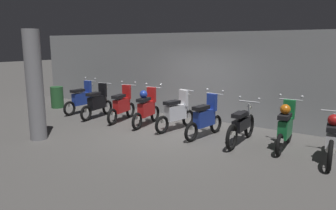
{
  "coord_description": "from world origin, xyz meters",
  "views": [
    {
      "loc": [
        4.96,
        -7.18,
        2.54
      ],
      "look_at": [
        -0.22,
        0.39,
        0.75
      ],
      "focal_mm": 33.6,
      "sensor_mm": 36.0,
      "label": 1
    }
  ],
  "objects_px": {
    "motorbike_slot_7": "(285,126)",
    "support_pillar": "(35,86)",
    "motorbike_slot_6": "(242,125)",
    "motorbike_slot_0": "(82,99)",
    "motorbike_slot_5": "(205,118)",
    "motorbike_slot_2": "(122,105)",
    "motorbike_slot_3": "(147,108)",
    "motorbike_slot_1": "(98,103)",
    "motorbike_slot_4": "(177,113)",
    "trash_bin": "(57,97)",
    "motorbike_slot_8": "(332,138)"
  },
  "relations": [
    {
      "from": "motorbike_slot_7",
      "to": "support_pillar",
      "type": "xyz_separation_m",
      "value": [
        -5.7,
        -2.94,
        0.89
      ]
    },
    {
      "from": "motorbike_slot_6",
      "to": "motorbike_slot_0",
      "type": "bearing_deg",
      "value": 178.56
    },
    {
      "from": "motorbike_slot_6",
      "to": "motorbike_slot_7",
      "type": "distance_m",
      "value": 1.06
    },
    {
      "from": "motorbike_slot_5",
      "to": "support_pillar",
      "type": "relative_size",
      "value": 0.58
    },
    {
      "from": "motorbike_slot_7",
      "to": "support_pillar",
      "type": "height_order",
      "value": "support_pillar"
    },
    {
      "from": "motorbike_slot_2",
      "to": "motorbike_slot_6",
      "type": "xyz_separation_m",
      "value": [
        4.2,
        -0.06,
        -0.04
      ]
    },
    {
      "from": "motorbike_slot_2",
      "to": "motorbike_slot_3",
      "type": "xyz_separation_m",
      "value": [
        1.05,
        -0.02,
        0.04
      ]
    },
    {
      "from": "motorbike_slot_6",
      "to": "motorbike_slot_7",
      "type": "bearing_deg",
      "value": 9.13
    },
    {
      "from": "motorbike_slot_1",
      "to": "motorbike_slot_4",
      "type": "distance_m",
      "value": 3.16
    },
    {
      "from": "motorbike_slot_0",
      "to": "motorbike_slot_6",
      "type": "distance_m",
      "value": 6.29
    },
    {
      "from": "motorbike_slot_0",
      "to": "trash_bin",
      "type": "bearing_deg",
      "value": 177.57
    },
    {
      "from": "motorbike_slot_0",
      "to": "motorbike_slot_3",
      "type": "bearing_deg",
      "value": -2.03
    },
    {
      "from": "motorbike_slot_7",
      "to": "support_pillar",
      "type": "distance_m",
      "value": 6.48
    },
    {
      "from": "motorbike_slot_2",
      "to": "motorbike_slot_4",
      "type": "xyz_separation_m",
      "value": [
        2.11,
        0.08,
        -0.0
      ]
    },
    {
      "from": "trash_bin",
      "to": "motorbike_slot_6",
      "type": "bearing_deg",
      "value": -1.64
    },
    {
      "from": "motorbike_slot_6",
      "to": "motorbike_slot_1",
      "type": "bearing_deg",
      "value": -179.39
    },
    {
      "from": "motorbike_slot_1",
      "to": "trash_bin",
      "type": "bearing_deg",
      "value": 173.9
    },
    {
      "from": "motorbike_slot_5",
      "to": "motorbike_slot_7",
      "type": "bearing_deg",
      "value": 5.41
    },
    {
      "from": "motorbike_slot_5",
      "to": "motorbike_slot_8",
      "type": "height_order",
      "value": "motorbike_slot_5"
    },
    {
      "from": "motorbike_slot_0",
      "to": "motorbike_slot_4",
      "type": "xyz_separation_m",
      "value": [
        4.2,
        -0.02,
        -0.0
      ]
    },
    {
      "from": "motorbike_slot_6",
      "to": "trash_bin",
      "type": "distance_m",
      "value": 7.88
    },
    {
      "from": "motorbike_slot_4",
      "to": "support_pillar",
      "type": "bearing_deg",
      "value": -131.46
    },
    {
      "from": "motorbike_slot_4",
      "to": "motorbike_slot_2",
      "type": "bearing_deg",
      "value": -177.92
    },
    {
      "from": "motorbike_slot_0",
      "to": "motorbike_slot_5",
      "type": "relative_size",
      "value": 1.0
    },
    {
      "from": "trash_bin",
      "to": "motorbike_slot_1",
      "type": "bearing_deg",
      "value": -6.1
    },
    {
      "from": "motorbike_slot_1",
      "to": "motorbike_slot_6",
      "type": "xyz_separation_m",
      "value": [
        5.24,
        0.06,
        -0.03
      ]
    },
    {
      "from": "motorbike_slot_4",
      "to": "trash_bin",
      "type": "bearing_deg",
      "value": 179.15
    },
    {
      "from": "motorbike_slot_3",
      "to": "motorbike_slot_8",
      "type": "distance_m",
      "value": 5.24
    },
    {
      "from": "motorbike_slot_7",
      "to": "trash_bin",
      "type": "bearing_deg",
      "value": 179.63
    },
    {
      "from": "trash_bin",
      "to": "motorbike_slot_2",
      "type": "bearing_deg",
      "value": -2.53
    },
    {
      "from": "motorbike_slot_6",
      "to": "motorbike_slot_2",
      "type": "bearing_deg",
      "value": 179.13
    },
    {
      "from": "motorbike_slot_0",
      "to": "trash_bin",
      "type": "height_order",
      "value": "motorbike_slot_0"
    },
    {
      "from": "motorbike_slot_6",
      "to": "motorbike_slot_7",
      "type": "height_order",
      "value": "motorbike_slot_7"
    },
    {
      "from": "motorbike_slot_1",
      "to": "motorbike_slot_7",
      "type": "distance_m",
      "value": 6.3
    },
    {
      "from": "motorbike_slot_0",
      "to": "motorbike_slot_4",
      "type": "distance_m",
      "value": 4.2
    },
    {
      "from": "motorbike_slot_1",
      "to": "motorbike_slot_3",
      "type": "xyz_separation_m",
      "value": [
        2.1,
        0.1,
        0.04
      ]
    },
    {
      "from": "motorbike_slot_6",
      "to": "motorbike_slot_8",
      "type": "xyz_separation_m",
      "value": [
        2.1,
        -0.09,
        0.03
      ]
    },
    {
      "from": "motorbike_slot_0",
      "to": "motorbike_slot_1",
      "type": "relative_size",
      "value": 1.0
    },
    {
      "from": "motorbike_slot_4",
      "to": "motorbike_slot_8",
      "type": "relative_size",
      "value": 0.86
    },
    {
      "from": "motorbike_slot_2",
      "to": "motorbike_slot_7",
      "type": "distance_m",
      "value": 5.25
    },
    {
      "from": "motorbike_slot_7",
      "to": "motorbike_slot_8",
      "type": "xyz_separation_m",
      "value": [
        1.05,
        -0.26,
        -0.04
      ]
    },
    {
      "from": "motorbike_slot_1",
      "to": "motorbike_slot_6",
      "type": "relative_size",
      "value": 0.86
    },
    {
      "from": "motorbike_slot_8",
      "to": "motorbike_slot_5",
      "type": "bearing_deg",
      "value": 178.95
    },
    {
      "from": "motorbike_slot_1",
      "to": "motorbike_slot_3",
      "type": "distance_m",
      "value": 2.1
    },
    {
      "from": "motorbike_slot_0",
      "to": "motorbike_slot_3",
      "type": "relative_size",
      "value": 1.0
    },
    {
      "from": "motorbike_slot_1",
      "to": "motorbike_slot_8",
      "type": "relative_size",
      "value": 0.86
    },
    {
      "from": "motorbike_slot_2",
      "to": "motorbike_slot_5",
      "type": "xyz_separation_m",
      "value": [
        3.16,
        -0.09,
        0.0
      ]
    },
    {
      "from": "motorbike_slot_0",
      "to": "motorbike_slot_1",
      "type": "xyz_separation_m",
      "value": [
        1.04,
        -0.21,
        -0.0
      ]
    },
    {
      "from": "motorbike_slot_2",
      "to": "trash_bin",
      "type": "relative_size",
      "value": 1.96
    },
    {
      "from": "motorbike_slot_1",
      "to": "motorbike_slot_3",
      "type": "relative_size",
      "value": 1.0
    }
  ]
}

